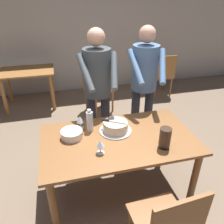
{
  "coord_description": "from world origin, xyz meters",
  "views": [
    {
      "loc": [
        -0.52,
        -1.76,
        2.06
      ],
      "look_at": [
        -0.0,
        0.28,
        0.9
      ],
      "focal_mm": 35.55,
      "sensor_mm": 36.0,
      "label": 1
    }
  ],
  "objects_px": {
    "person_cutting_cake": "(98,85)",
    "plate_stack": "(72,134)",
    "background_table": "(28,79)",
    "chair_near_side": "(166,224)",
    "cake_knife": "(109,121)",
    "hurricane_lamp": "(165,138)",
    "wine_glass_far": "(100,144)",
    "wine_glass_near": "(80,120)",
    "background_chair_1": "(162,73)",
    "background_chair_0": "(95,87)",
    "water_bottle": "(90,121)",
    "cake_on_platter": "(116,127)",
    "person_standing_beside": "(144,80)",
    "main_dining_table": "(119,147)"
  },
  "relations": [
    {
      "from": "background_chair_0",
      "to": "background_chair_1",
      "type": "relative_size",
      "value": 1.0
    },
    {
      "from": "plate_stack",
      "to": "background_table",
      "type": "bearing_deg",
      "value": 104.8
    },
    {
      "from": "wine_glass_far",
      "to": "chair_near_side",
      "type": "bearing_deg",
      "value": -59.87
    },
    {
      "from": "person_cutting_cake",
      "to": "background_table",
      "type": "height_order",
      "value": "person_cutting_cake"
    },
    {
      "from": "chair_near_side",
      "to": "hurricane_lamp",
      "type": "bearing_deg",
      "value": 68.61
    },
    {
      "from": "wine_glass_far",
      "to": "wine_glass_near",
      "type": "bearing_deg",
      "value": 105.03
    },
    {
      "from": "hurricane_lamp",
      "to": "person_standing_beside",
      "type": "xyz_separation_m",
      "value": [
        0.15,
        0.94,
        0.22
      ]
    },
    {
      "from": "cake_knife",
      "to": "wine_glass_far",
      "type": "distance_m",
      "value": 0.39
    },
    {
      "from": "main_dining_table",
      "to": "background_chair_0",
      "type": "height_order",
      "value": "background_chair_0"
    },
    {
      "from": "hurricane_lamp",
      "to": "background_chair_0",
      "type": "xyz_separation_m",
      "value": [
        -0.25,
        2.22,
        -0.37
      ]
    },
    {
      "from": "water_bottle",
      "to": "background_chair_1",
      "type": "bearing_deg",
      "value": 48.67
    },
    {
      "from": "background_table",
      "to": "background_chair_1",
      "type": "relative_size",
      "value": 1.11
    },
    {
      "from": "chair_near_side",
      "to": "background_table",
      "type": "distance_m",
      "value": 3.57
    },
    {
      "from": "cake_on_platter",
      "to": "chair_near_side",
      "type": "relative_size",
      "value": 0.38
    },
    {
      "from": "wine_glass_far",
      "to": "main_dining_table",
      "type": "bearing_deg",
      "value": 38.63
    },
    {
      "from": "cake_knife",
      "to": "background_table",
      "type": "height_order",
      "value": "cake_knife"
    },
    {
      "from": "hurricane_lamp",
      "to": "background_chair_1",
      "type": "distance_m",
      "value": 2.95
    },
    {
      "from": "person_cutting_cake",
      "to": "plate_stack",
      "type": "bearing_deg",
      "value": -125.67
    },
    {
      "from": "plate_stack",
      "to": "background_chair_1",
      "type": "relative_size",
      "value": 0.24
    },
    {
      "from": "cake_knife",
      "to": "person_cutting_cake",
      "type": "height_order",
      "value": "person_cutting_cake"
    },
    {
      "from": "main_dining_table",
      "to": "cake_knife",
      "type": "distance_m",
      "value": 0.29
    },
    {
      "from": "hurricane_lamp",
      "to": "background_table",
      "type": "height_order",
      "value": "hurricane_lamp"
    },
    {
      "from": "cake_knife",
      "to": "person_cutting_cake",
      "type": "distance_m",
      "value": 0.53
    },
    {
      "from": "hurricane_lamp",
      "to": "main_dining_table",
      "type": "bearing_deg",
      "value": 146.36
    },
    {
      "from": "cake_knife",
      "to": "hurricane_lamp",
      "type": "xyz_separation_m",
      "value": [
        0.43,
        -0.42,
        -0.01
      ]
    },
    {
      "from": "cake_on_platter",
      "to": "cake_knife",
      "type": "height_order",
      "value": "cake_knife"
    },
    {
      "from": "wine_glass_near",
      "to": "water_bottle",
      "type": "bearing_deg",
      "value": -36.27
    },
    {
      "from": "water_bottle",
      "to": "wine_glass_near",
      "type": "bearing_deg",
      "value": 143.73
    },
    {
      "from": "wine_glass_far",
      "to": "background_chair_1",
      "type": "xyz_separation_m",
      "value": [
        1.88,
        2.57,
        -0.36
      ]
    },
    {
      "from": "cake_knife",
      "to": "plate_stack",
      "type": "bearing_deg",
      "value": -174.31
    },
    {
      "from": "cake_knife",
      "to": "background_table",
      "type": "distance_m",
      "value": 2.58
    },
    {
      "from": "cake_knife",
      "to": "person_cutting_cake",
      "type": "relative_size",
      "value": 0.14
    },
    {
      "from": "wine_glass_near",
      "to": "chair_near_side",
      "type": "bearing_deg",
      "value": -65.78
    },
    {
      "from": "water_bottle",
      "to": "cake_on_platter",
      "type": "bearing_deg",
      "value": -17.87
    },
    {
      "from": "plate_stack",
      "to": "background_chair_1",
      "type": "height_order",
      "value": "background_chair_1"
    },
    {
      "from": "wine_glass_near",
      "to": "background_chair_0",
      "type": "height_order",
      "value": "background_chair_0"
    },
    {
      "from": "hurricane_lamp",
      "to": "person_standing_beside",
      "type": "height_order",
      "value": "person_standing_beside"
    },
    {
      "from": "water_bottle",
      "to": "hurricane_lamp",
      "type": "height_order",
      "value": "water_bottle"
    },
    {
      "from": "background_table",
      "to": "background_chair_0",
      "type": "relative_size",
      "value": 1.11
    },
    {
      "from": "wine_glass_far",
      "to": "water_bottle",
      "type": "distance_m",
      "value": 0.4
    },
    {
      "from": "plate_stack",
      "to": "wine_glass_far",
      "type": "xyz_separation_m",
      "value": [
        0.23,
        -0.31,
        0.06
      ]
    },
    {
      "from": "water_bottle",
      "to": "background_table",
      "type": "relative_size",
      "value": 0.25
    },
    {
      "from": "cake_on_platter",
      "to": "background_chair_0",
      "type": "distance_m",
      "value": 1.87
    },
    {
      "from": "chair_near_side",
      "to": "person_cutting_cake",
      "type": "bearing_deg",
      "value": 98.69
    },
    {
      "from": "main_dining_table",
      "to": "background_table",
      "type": "xyz_separation_m",
      "value": [
        -1.09,
        2.52,
        -0.06
      ]
    },
    {
      "from": "cake_on_platter",
      "to": "background_chair_0",
      "type": "height_order",
      "value": "background_chair_0"
    },
    {
      "from": "plate_stack",
      "to": "wine_glass_near",
      "type": "height_order",
      "value": "wine_glass_near"
    },
    {
      "from": "plate_stack",
      "to": "background_table",
      "type": "xyz_separation_m",
      "value": [
        -0.63,
        2.39,
        -0.21
      ]
    },
    {
      "from": "cake_knife",
      "to": "wine_glass_near",
      "type": "xyz_separation_m",
      "value": [
        -0.29,
        0.11,
        -0.01
      ]
    },
    {
      "from": "background_chair_0",
      "to": "background_chair_1",
      "type": "bearing_deg",
      "value": 14.95
    }
  ]
}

